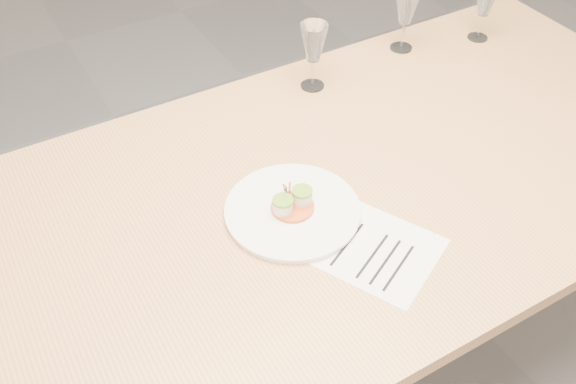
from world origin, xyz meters
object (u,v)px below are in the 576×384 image
dining_table (278,225)px  wine_glass_2 (407,7)px  dinner_plate (293,210)px  wine_glass_3 (486,1)px  recipe_sheet (368,246)px  wine_glass_1 (314,44)px

dining_table → wine_glass_2: size_ratio=12.36×
dinner_plate → wine_glass_3: bearing=22.8°
dinner_plate → wine_glass_2: bearing=34.6°
wine_glass_2 → wine_glass_3: wine_glass_2 is taller
recipe_sheet → dinner_plate: bearing=91.0°
dining_table → wine_glass_1: (0.32, 0.37, 0.20)m
recipe_sheet → wine_glass_2: size_ratio=1.83×
wine_glass_1 → wine_glass_2: 0.34m
recipe_sheet → wine_glass_2: 0.84m
wine_glass_2 → dining_table: bearing=-148.6°
wine_glass_1 → dinner_plate: bearing=-126.7°
dining_table → wine_glass_2: bearing=31.4°
wine_glass_2 → recipe_sheet: bearing=-132.2°
dinner_plate → wine_glass_3: size_ratio=1.71×
dinner_plate → wine_glass_2: size_ratio=1.58×
wine_glass_2 → wine_glass_3: 0.26m
dining_table → wine_glass_2: 0.80m
wine_glass_1 → wine_glass_2: size_ratio=0.99×
wine_glass_1 → wine_glass_2: bearing=6.3°
wine_glass_2 → wine_glass_1: bearing=-173.7°
dinner_plate → wine_glass_3: 0.97m
wine_glass_2 → wine_glass_3: (0.24, -0.07, -0.01)m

